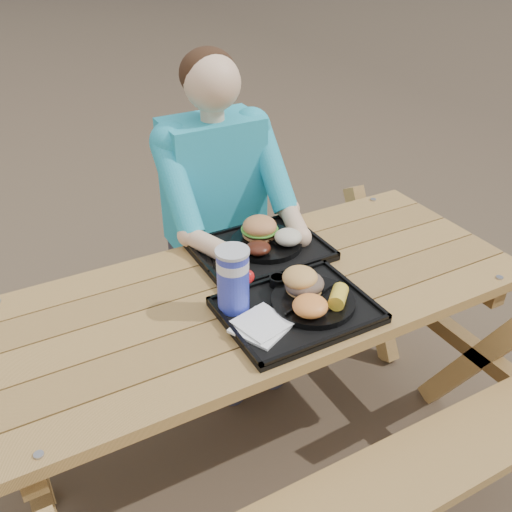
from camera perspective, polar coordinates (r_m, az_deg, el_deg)
ground at (r=2.37m, az=0.00°, el=-18.32°), size 60.00×60.00×0.00m
picnic_table at (r=2.10m, az=0.00°, el=-11.77°), size 1.80×1.49×0.75m
tray_near at (r=1.76m, az=4.10°, el=-5.51°), size 0.45×0.35×0.02m
tray_far at (r=2.04m, az=0.44°, el=0.50°), size 0.45×0.35×0.02m
plate_near at (r=1.77m, az=5.72°, el=-4.55°), size 0.26×0.26×0.02m
plate_far at (r=2.05m, az=1.04°, el=1.31°), size 0.26×0.26×0.02m
napkin_stack at (r=1.67m, az=0.50°, el=-7.07°), size 0.19×0.19×0.02m
soda_cup at (r=1.70m, az=-2.31°, el=-2.51°), size 0.10×0.10×0.19m
condiment_bbq at (r=1.84m, az=2.19°, el=-2.52°), size 0.05×0.05×0.03m
condiment_mustard at (r=1.85m, az=3.63°, el=-2.25°), size 0.05×0.05×0.03m
sandwich at (r=1.76m, az=4.90°, el=-1.82°), size 0.12×0.12×0.12m
mac_cheese at (r=1.69m, az=5.44°, el=-4.99°), size 0.11×0.11×0.05m
corn_cob at (r=1.74m, az=8.24°, el=-4.04°), size 0.12×0.12×0.05m
cutlery_far at (r=1.99m, az=-4.27°, el=-0.18°), size 0.05×0.14×0.01m
burger at (r=2.05m, az=0.37°, el=3.41°), size 0.13×0.13×0.11m
baked_beans at (r=1.97m, az=0.23°, el=0.81°), size 0.09×0.09×0.04m
potato_salad at (r=2.02m, az=3.23°, el=1.89°), size 0.10×0.10×0.05m
diner at (r=2.40m, az=-3.89°, el=2.30°), size 0.48×0.84×1.28m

